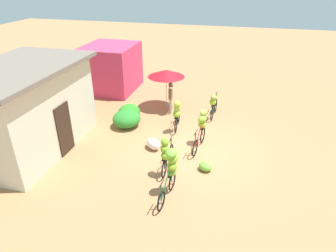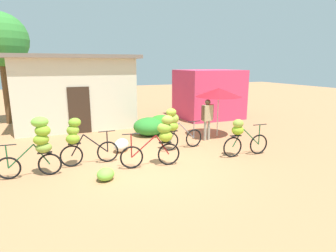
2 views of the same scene
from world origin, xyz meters
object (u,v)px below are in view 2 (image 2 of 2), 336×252
Objects in this scene: bicycle_center_loaded at (161,137)px; bicycle_by_shop at (176,126)px; produce_sack at (121,145)px; banana_pile_on_ground at (106,174)px; shop_pink at (208,94)px; market_umbrella at (219,92)px; bicycle_leftmost at (39,141)px; person_vendor at (207,116)px; building_low at (75,91)px; bicycle_near_pile at (79,139)px; bicycle_rightmost at (241,135)px; tree_behind_building at (1,41)px.

bicycle_center_loaded reaches higher than bicycle_by_shop.
banana_pile_on_ground is at bearing -112.47° from produce_sack.
shop_pink is at bearing 43.77° from banana_pile_on_ground.
bicycle_center_loaded reaches higher than produce_sack.
bicycle_leftmost is at bearing -164.20° from market_umbrella.
banana_pile_on_ground is 0.41× the size of person_vendor.
bicycle_leftmost is at bearing -151.57° from produce_sack.
market_umbrella reaches higher than bicycle_leftmost.
bicycle_by_shop is 2.43× the size of banana_pile_on_ground.
bicycle_center_loaded is at bearing -74.50° from building_low.
produce_sack is (1.42, 0.91, -0.60)m from bicycle_near_pile.
market_umbrella is at bearing 29.32° from person_vendor.
bicycle_near_pile is 1.02× the size of bicycle_rightmost.
bicycle_leftmost is (-1.41, -6.10, -0.72)m from building_low.
bicycle_leftmost is at bearing 171.85° from bicycle_center_loaded.
bicycle_leftmost is (-8.39, -5.67, -0.34)m from shop_pink.
building_low is 1.76× the size of shop_pink.
shop_pink is at bearing 49.90° from bicycle_center_loaded.
banana_pile_on_ground is at bearing -165.42° from bicycle_center_loaded.
building_low is 4.35m from tree_behind_building.
bicycle_center_loaded is 3.29m from person_vendor.
produce_sack is at bearing -143.84° from shop_pink.
building_low is 3.38× the size of bicycle_rightmost.
bicycle_by_shop is 1.97m from produce_sack.
bicycle_leftmost is 1.13m from bicycle_near_pile.
bicycle_center_loaded is (1.82, -6.56, -0.82)m from building_low.
bicycle_by_shop is at bearing -130.27° from shop_pink.
bicycle_by_shop is at bearing 10.19° from bicycle_leftmost.
bicycle_center_loaded is 1.58m from bicycle_by_shop.
shop_pink is 7.43m from produce_sack.
building_low is at bearing 76.98° from bicycle_leftmost.
tree_behind_building is at bearing 101.82° from bicycle_leftmost.
person_vendor is (-0.73, -0.41, -0.83)m from market_umbrella.
market_umbrella is at bearing 14.55° from bicycle_near_pile.
bicycle_leftmost reaches higher than banana_pile_on_ground.
bicycle_leftmost is (1.69, -8.08, -3.04)m from tree_behind_building.
tree_behind_building reaches higher than bicycle_rightmost.
market_umbrella is at bearing 24.99° from bicycle_by_shop.
tree_behind_building is at bearing 129.01° from bicycle_by_shop.
market_umbrella reaches higher than person_vendor.
person_vendor is (1.66, 0.70, 0.13)m from bicycle_by_shop.
bicycle_leftmost is at bearing -166.05° from person_vendor.
bicycle_leftmost is 1.00× the size of person_vendor.
tree_behind_building is 3.22× the size of bicycle_rightmost.
bicycle_by_shop is (4.24, 0.76, -0.12)m from bicycle_leftmost.
bicycle_near_pile is at bearing 158.06° from bicycle_center_loaded.
market_umbrella reaches higher than produce_sack.
banana_pile_on_ground is (0.50, -1.33, -0.66)m from bicycle_near_pile.
person_vendor is (2.66, 1.93, 0.12)m from bicycle_center_loaded.
bicycle_leftmost is 4.31m from bicycle_by_shop.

